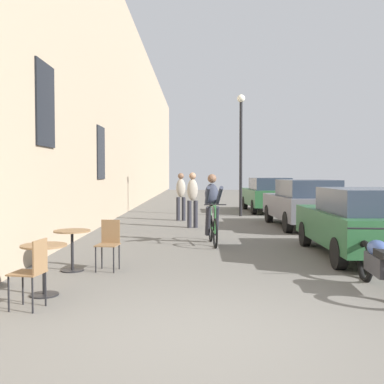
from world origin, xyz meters
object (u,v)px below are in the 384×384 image
Objects in this scene: cafe_chair_mid_toward_street at (109,241)px; parked_car_nearest at (358,221)px; pedestrian_near at (193,197)px; street_lamp at (241,139)px; cafe_chair_near_toward_street at (33,269)px; parked_motorcycle at (380,264)px; parked_car_second at (304,203)px; cafe_table_mid at (72,241)px; parked_car_third at (268,194)px; cyclist_on_bicycle at (212,211)px; pedestrian_mid at (181,194)px; cafe_table_near at (44,259)px.

cafe_chair_mid_toward_street is 0.22× the size of parked_car_nearest.
street_lamp reaches higher than pedestrian_near.
cafe_chair_near_toward_street reaches higher than parked_motorcycle.
parked_car_nearest is at bearing -80.53° from street_lamp.
parked_car_nearest is at bearing -91.18° from parked_car_second.
parked_car_third is at bearing 66.60° from cafe_table_mid.
cafe_table_mid is 4.11m from cyclist_on_bicycle.
pedestrian_mid is at bearing 107.65° from parked_motorcycle.
cafe_table_mid is 0.41× the size of cyclist_on_bicycle.
parked_car_second reaches higher than cafe_table_near.
cyclist_on_bicycle is at bearing 116.25° from parked_motorcycle.
parked_car_third is (5.38, 14.17, 0.28)m from cafe_table_near.
cafe_table_near is 0.17× the size of parked_car_second.
cafe_chair_near_toward_street is 0.51× the size of pedestrian_mid.
pedestrian_near is at bearing 123.92° from parked_car_nearest.
pedestrian_mid is (-0.44, 2.22, -0.01)m from pedestrian_near.
cafe_chair_mid_toward_street is (0.64, 0.08, -0.00)m from cafe_table_mid.
cafe_chair_near_toward_street is at bearing -169.59° from parked_motorcycle.
parked_car_nearest is 2.87m from parked_motorcycle.
cyclist_on_bicycle is at bearing -80.19° from pedestrian_mid.
cyclist_on_bicycle is (1.96, 3.10, 0.29)m from cafe_chair_mid_toward_street.
street_lamp is (3.37, 10.39, 2.59)m from cafe_chair_mid_toward_street.
cyclist_on_bicycle is 0.82× the size of parked_motorcycle.
cafe_chair_mid_toward_street is 5.06m from parked_car_nearest.
pedestrian_mid reaches higher than cafe_chair_near_toward_street.
cafe_table_near is 1.64m from cafe_table_mid.
cafe_chair_near_toward_street is 1.00× the size of cafe_chair_mid_toward_street.
cafe_chair_near_toward_street is 11.09m from pedestrian_mid.
parked_car_nearest is at bearing 76.44° from parked_motorcycle.
cafe_chair_near_toward_street is at bearing -83.46° from cafe_table_near.
cafe_chair_near_toward_street is 0.51× the size of cyclist_on_bicycle.
pedestrian_near is 0.40× the size of parked_car_second.
cafe_chair_near_toward_street is 0.51× the size of pedestrian_near.
cafe_chair_near_toward_street is (0.07, -0.65, -0.00)m from cafe_table_near.
cafe_chair_mid_toward_street is 13.36m from parked_car_third.
parked_motorcycle is (2.26, -4.59, -0.41)m from cyclist_on_bicycle.
street_lamp reaches higher than cafe_table_near.
parked_car_third is (4.79, 12.46, 0.28)m from cafe_chair_mid_toward_street.
cafe_table_near is at bearing -104.09° from pedestrian_near.
cafe_chair_mid_toward_street reaches higher than parked_motorcycle.
pedestrian_mid reaches higher than parked_car_second.
street_lamp is at bearing -124.40° from parked_car_third.
pedestrian_mid is at bearing 99.81° from cyclist_on_bicycle.
parked_car_nearest is (5.52, 1.35, 0.22)m from cafe_table_mid.
street_lamp is at bearing 79.05° from cyclist_on_bicycle.
street_lamp is at bearing 64.28° from pedestrian_near.
parked_car_third is (-0.10, 11.19, 0.06)m from parked_car_nearest.
parked_car_second is at bearing 49.42° from cafe_table_mid.
cafe_table_near is 0.41× the size of pedestrian_near.
cyclist_on_bicycle is (2.59, 3.17, 0.29)m from cafe_table_mid.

